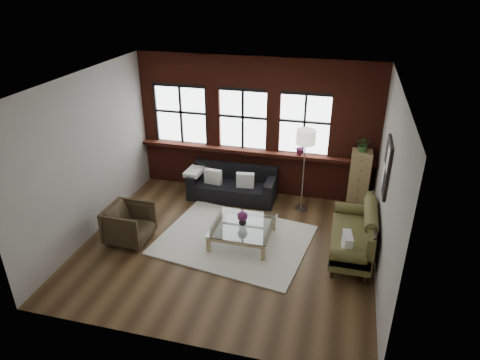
% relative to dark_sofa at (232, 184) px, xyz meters
% --- Properties ---
extents(floor, '(5.50, 5.50, 0.00)m').
position_rel_dark_sofa_xyz_m(floor, '(0.42, -1.90, -0.36)').
color(floor, '#3E2916').
rests_on(floor, ground).
extents(ceiling, '(5.50, 5.50, 0.00)m').
position_rel_dark_sofa_xyz_m(ceiling, '(0.42, -1.90, 2.84)').
color(ceiling, white).
rests_on(ceiling, ground).
extents(wall_back, '(5.50, 0.00, 5.50)m').
position_rel_dark_sofa_xyz_m(wall_back, '(0.42, 0.60, 1.24)').
color(wall_back, '#A4A199').
rests_on(wall_back, ground).
extents(wall_front, '(5.50, 0.00, 5.50)m').
position_rel_dark_sofa_xyz_m(wall_front, '(0.42, -4.40, 1.24)').
color(wall_front, '#A4A199').
rests_on(wall_front, ground).
extents(wall_left, '(0.00, 5.00, 5.00)m').
position_rel_dark_sofa_xyz_m(wall_left, '(-2.33, -1.90, 1.24)').
color(wall_left, '#A4A199').
rests_on(wall_left, ground).
extents(wall_right, '(0.00, 5.00, 5.00)m').
position_rel_dark_sofa_xyz_m(wall_right, '(3.17, -1.90, 1.24)').
color(wall_right, '#A4A199').
rests_on(wall_right, ground).
extents(brick_backwall, '(5.50, 0.12, 3.20)m').
position_rel_dark_sofa_xyz_m(brick_backwall, '(0.42, 0.54, 1.24)').
color(brick_backwall, '#511D13').
rests_on(brick_backwall, floor).
extents(sill_ledge, '(5.50, 0.30, 0.08)m').
position_rel_dark_sofa_xyz_m(sill_ledge, '(0.42, 0.45, 0.68)').
color(sill_ledge, '#511D13').
rests_on(sill_ledge, brick_backwall).
extents(window_left, '(1.38, 0.10, 1.50)m').
position_rel_dark_sofa_xyz_m(window_left, '(-1.38, 0.55, 1.39)').
color(window_left, black).
rests_on(window_left, brick_backwall).
extents(window_mid, '(1.38, 0.10, 1.50)m').
position_rel_dark_sofa_xyz_m(window_mid, '(0.12, 0.55, 1.39)').
color(window_mid, black).
rests_on(window_mid, brick_backwall).
extents(window_right, '(1.38, 0.10, 1.50)m').
position_rel_dark_sofa_xyz_m(window_right, '(1.52, 0.55, 1.39)').
color(window_right, black).
rests_on(window_right, brick_backwall).
extents(wall_poster, '(0.05, 0.74, 0.94)m').
position_rel_dark_sofa_xyz_m(wall_poster, '(3.14, -1.60, 1.49)').
color(wall_poster, black).
rests_on(wall_poster, wall_right).
extents(shag_rug, '(3.14, 2.63, 0.03)m').
position_rel_dark_sofa_xyz_m(shag_rug, '(0.50, -1.69, -0.35)').
color(shag_rug, beige).
rests_on(shag_rug, floor).
extents(dark_sofa, '(2.00, 0.81, 0.72)m').
position_rel_dark_sofa_xyz_m(dark_sofa, '(0.00, 0.00, 0.00)').
color(dark_sofa, black).
rests_on(dark_sofa, floor).
extents(pillow_a, '(0.41, 0.18, 0.34)m').
position_rel_dark_sofa_xyz_m(pillow_a, '(-0.43, -0.10, 0.19)').
color(pillow_a, white).
rests_on(pillow_a, dark_sofa).
extents(pillow_b, '(0.41, 0.19, 0.34)m').
position_rel_dark_sofa_xyz_m(pillow_b, '(0.33, -0.10, 0.19)').
color(pillow_b, white).
rests_on(pillow_b, dark_sofa).
extents(vintage_settee, '(0.82, 1.84, 0.98)m').
position_rel_dark_sofa_xyz_m(vintage_settee, '(2.72, -1.57, 0.13)').
color(vintage_settee, brown).
rests_on(vintage_settee, floor).
extents(pillow_settee, '(0.19, 0.40, 0.34)m').
position_rel_dark_sofa_xyz_m(pillow_settee, '(2.64, -2.14, 0.24)').
color(pillow_settee, white).
rests_on(pillow_settee, vintage_settee).
extents(armchair, '(0.84, 0.81, 0.75)m').
position_rel_dark_sofa_xyz_m(armchair, '(-1.48, -2.19, 0.01)').
color(armchair, '#312718').
rests_on(armchair, floor).
extents(coffee_table, '(1.18, 1.18, 0.39)m').
position_rel_dark_sofa_xyz_m(coffee_table, '(0.67, -1.68, -0.18)').
color(coffee_table, tan).
rests_on(coffee_table, shag_rug).
extents(vase, '(0.16, 0.16, 0.16)m').
position_rel_dark_sofa_xyz_m(vase, '(0.67, -1.68, 0.10)').
color(vase, '#B2B2B2').
rests_on(vase, coffee_table).
extents(flowers, '(0.20, 0.20, 0.20)m').
position_rel_dark_sofa_xyz_m(flowers, '(0.67, -1.68, 0.21)').
color(flowers, '#6C2557').
rests_on(flowers, vase).
extents(drawer_chest, '(0.42, 0.42, 1.38)m').
position_rel_dark_sofa_xyz_m(drawer_chest, '(2.81, 0.21, 0.33)').
color(drawer_chest, tan).
rests_on(drawer_chest, floor).
extents(potted_plant_top, '(0.34, 0.31, 0.34)m').
position_rel_dark_sofa_xyz_m(potted_plant_top, '(2.81, 0.21, 1.18)').
color(potted_plant_top, '#2D5923').
rests_on(potted_plant_top, drawer_chest).
extents(floor_lamp, '(0.40, 0.40, 2.02)m').
position_rel_dark_sofa_xyz_m(floor_lamp, '(1.63, -0.13, 0.65)').
color(floor_lamp, '#A5A5A8').
rests_on(floor_lamp, floor).
extents(sill_plant, '(0.23, 0.20, 0.35)m').
position_rel_dark_sofa_xyz_m(sill_plant, '(1.47, 0.42, 0.89)').
color(sill_plant, '#6C2557').
rests_on(sill_plant, sill_ledge).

